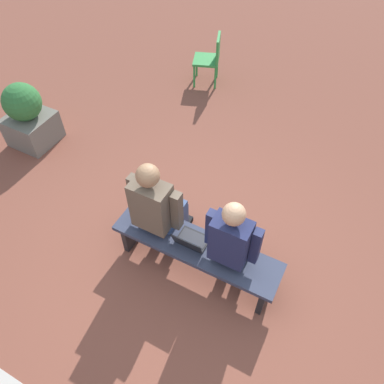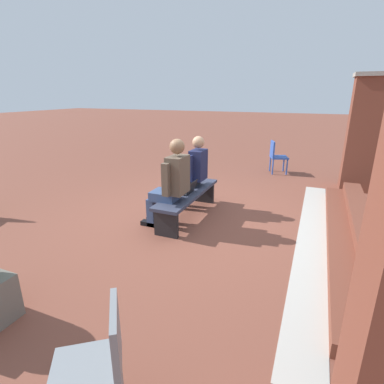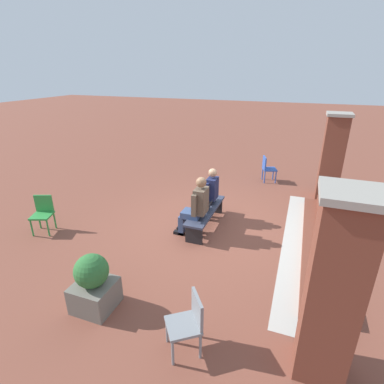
{
  "view_description": "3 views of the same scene",
  "coord_description": "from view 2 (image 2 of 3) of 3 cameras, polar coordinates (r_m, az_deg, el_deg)",
  "views": [
    {
      "loc": [
        -0.97,
        1.76,
        3.69
      ],
      "look_at": [
        0.25,
        -0.57,
        0.68
      ],
      "focal_mm": 35.0,
      "sensor_mm": 36.0,
      "label": 1
    },
    {
      "loc": [
        4.32,
        1.76,
        2.02
      ],
      "look_at": [
        0.42,
        0.13,
        0.62
      ],
      "focal_mm": 28.0,
      "sensor_mm": 36.0,
      "label": 2
    },
    {
      "loc": [
        5.97,
        1.76,
        3.48
      ],
      "look_at": [
        -0.09,
        -0.5,
        0.8
      ],
      "focal_mm": 28.0,
      "sensor_mm": 36.0,
      "label": 3
    }
  ],
  "objects": [
    {
      "name": "person_student",
      "position": [
        5.26,
        0.11,
        3.98
      ],
      "size": [
        0.53,
        0.67,
        1.33
      ],
      "color": "#232328",
      "rests_on": "ground"
    },
    {
      "name": "plastic_chair_far_left",
      "position": [
        8.17,
        15.75,
        6.82
      ],
      "size": [
        0.54,
        0.54,
        0.84
      ],
      "color": "#2D56B7",
      "rests_on": "ground"
    },
    {
      "name": "concrete_strip",
      "position": [
        4.79,
        21.86,
        -7.94
      ],
      "size": [
        5.23,
        0.4,
        0.01
      ],
      "primitive_type": "cube",
      "color": "#B7B2A8",
      "rests_on": "ground"
    },
    {
      "name": "plastic_chair_near_bench_left",
      "position": [
        2.15,
        -17.31,
        -28.38
      ],
      "size": [
        0.59,
        0.59,
        0.84
      ],
      "color": "gray",
      "rests_on": "ground"
    },
    {
      "name": "brick_pillar_left_of_steps",
      "position": [
        7.31,
        29.62,
        9.7
      ],
      "size": [
        0.64,
        0.64,
        2.41
      ],
      "color": "brown",
      "rests_on": "ground"
    },
    {
      "name": "brick_steps",
      "position": [
        4.78,
        28.64,
        -7.37
      ],
      "size": [
        4.43,
        0.6,
        0.3
      ],
      "color": "brown",
      "rests_on": "ground"
    },
    {
      "name": "laptop",
      "position": [
        4.92,
        -0.93,
        0.39
      ],
      "size": [
        0.32,
        0.29,
        0.21
      ],
      "color": "black",
      "rests_on": "bench"
    },
    {
      "name": "bench",
      "position": [
        5.02,
        -0.79,
        -1.0
      ],
      "size": [
        1.8,
        0.44,
        0.45
      ],
      "color": "#33384C",
      "rests_on": "ground"
    },
    {
      "name": "ground_plane",
      "position": [
        5.08,
        0.48,
        -5.06
      ],
      "size": [
        60.0,
        60.0,
        0.0
      ],
      "primitive_type": "plane",
      "color": "brown"
    },
    {
      "name": "person_adult",
      "position": [
        4.52,
        -4.01,
        1.89
      ],
      "size": [
        0.57,
        0.73,
        1.4
      ],
      "color": "#384C75",
      "rests_on": "ground"
    }
  ]
}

